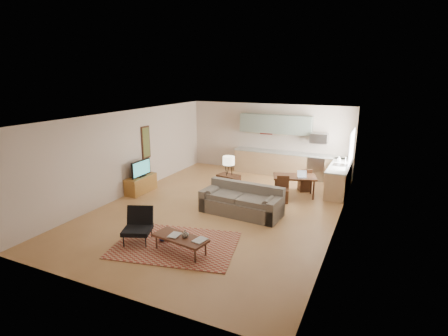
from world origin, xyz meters
The scene contains 25 objects.
room centered at (0.00, 0.00, 1.35)m, with size 9.00×9.00×9.00m.
kitchen_counter_back centered at (0.90, 4.18, 0.46)m, with size 4.26×0.64×0.92m, color tan, non-canonical shape.
kitchen_counter_right centered at (2.93, 3.00, 0.46)m, with size 0.64×2.26×0.92m, color tan, non-canonical shape.
kitchen_range centered at (2.00, 4.18, 0.45)m, with size 0.62×0.62×0.90m, color #A5A8AD.
kitchen_microwave centered at (2.00, 4.20, 1.55)m, with size 0.62×0.40×0.35m, color #A5A8AD.
upper_cabinets centered at (0.30, 4.33, 1.95)m, with size 2.80×0.34×0.70m, color gray.
window_right centered at (3.23, 3.00, 1.55)m, with size 0.02×1.40×1.05m, color white.
wall_art_left centered at (-3.21, 0.90, 1.55)m, with size 0.06×0.42×1.10m, color olive, non-canonical shape.
triptych centered at (-0.10, 4.47, 1.75)m, with size 1.70×0.04×0.50m, color beige, non-canonical shape.
rug centered at (0.07, -2.48, 0.01)m, with size 2.73×1.89×0.02m, color maroon.
sofa centered at (0.71, -0.11, 0.41)m, with size 2.34×1.02×0.82m, color #63594E, non-canonical shape.
coffee_table centered at (0.35, -2.72, 0.19)m, with size 1.26×0.50×0.38m, color #492617, non-canonical shape.
book_a centered at (0.10, -2.73, 0.39)m, with size 0.24×0.31×0.03m, color maroon.
book_b centered at (0.71, -2.67, 0.39)m, with size 0.29×0.35×0.02m, color navy.
vase centered at (0.46, -2.68, 0.46)m, with size 0.19×0.19×0.17m, color black.
armchair centered at (-0.79, -2.74, 0.40)m, with size 0.71×0.71×0.81m, color black, non-canonical shape.
tv_credenza centered at (-3.00, 0.23, 0.27)m, with size 0.46×1.18×0.55m, color brown, non-canonical shape.
tv centered at (-2.96, 0.23, 0.82)m, with size 0.09×0.91×0.55m, color black, non-canonical shape.
console_table centered at (-0.13, 0.92, 0.38)m, with size 0.65×0.44×0.76m, color #361D11, non-canonical shape.
table_lamp centered at (-0.13, 0.92, 1.07)m, with size 0.37×0.37×0.61m, color beige, non-canonical shape.
dining_table centered at (1.69, 1.98, 0.34)m, with size 1.32×0.76×0.67m, color #361D11, non-canonical shape.
dining_chair_near centered at (1.50, 1.31, 0.39)m, with size 0.38×0.39×0.79m, color #361D11, non-canonical shape.
dining_chair_far centered at (1.89, 2.65, 0.39)m, with size 0.38×0.39×0.79m, color #361D11, non-canonical shape.
laptop centered at (1.96, 1.89, 0.78)m, with size 0.28×0.21×0.21m, color #A5A8AD, non-canonical shape.
soap_bottle centered at (2.83, 3.47, 1.02)m, with size 0.10×0.10×0.19m, color beige.
Camera 1 is at (4.13, -8.60, 3.78)m, focal length 28.00 mm.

